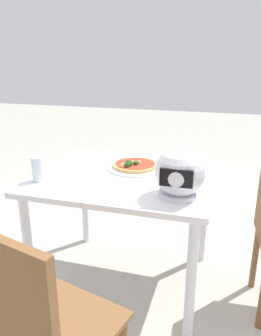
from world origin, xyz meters
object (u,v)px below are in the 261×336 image
(motorcycle_helmet, at_px, (180,173))
(dining_table, at_px, (126,189))
(chair_far, at_px, (37,330))
(pizza, at_px, (135,165))
(drinking_glass, at_px, (38,169))

(motorcycle_helmet, bearing_deg, dining_table, -32.93)
(chair_far, bearing_deg, pizza, -91.41)
(drinking_glass, relative_size, chair_far, 0.15)
(motorcycle_helmet, height_order, chair_far, motorcycle_helmet)
(dining_table, height_order, motorcycle_helmet, motorcycle_helmet)
(pizza, relative_size, chair_far, 0.30)
(dining_table, relative_size, motorcycle_helmet, 4.10)
(pizza, relative_size, motorcycle_helmet, 1.11)
(motorcycle_helmet, bearing_deg, pizza, -46.22)
(motorcycle_helmet, height_order, drinking_glass, motorcycle_helmet)
(motorcycle_helmet, distance_m, chair_far, 0.89)
(dining_table, bearing_deg, motorcycle_helmet, 147.07)
(dining_table, distance_m, drinking_glass, 0.50)
(motorcycle_helmet, relative_size, drinking_glass, 1.81)
(dining_table, relative_size, pizza, 3.70)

